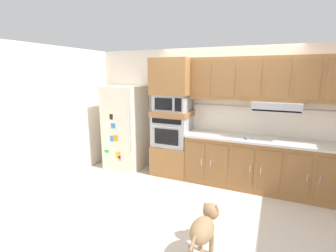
{
  "coord_description": "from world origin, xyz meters",
  "views": [
    {
      "loc": [
        0.89,
        -3.62,
        2.03
      ],
      "look_at": [
        -0.72,
        0.02,
        1.16
      ],
      "focal_mm": 26.06,
      "sensor_mm": 36.0,
      "label": 1
    }
  ],
  "objects_px": {
    "refrigerator": "(125,127)",
    "screwdriver": "(246,138)",
    "microwave": "(172,103)",
    "dog": "(204,227)",
    "built_in_oven": "(172,131)"
  },
  "relations": [
    {
      "from": "microwave",
      "to": "built_in_oven",
      "type": "bearing_deg",
      "value": 179.23
    },
    {
      "from": "screwdriver",
      "to": "dog",
      "type": "relative_size",
      "value": 0.2
    },
    {
      "from": "microwave",
      "to": "screwdriver",
      "type": "relative_size",
      "value": 4.06
    },
    {
      "from": "built_in_oven",
      "to": "microwave",
      "type": "distance_m",
      "value": 0.56
    },
    {
      "from": "refrigerator",
      "to": "microwave",
      "type": "bearing_deg",
      "value": 3.63
    },
    {
      "from": "microwave",
      "to": "dog",
      "type": "distance_m",
      "value": 2.62
    },
    {
      "from": "microwave",
      "to": "screwdriver",
      "type": "xyz_separation_m",
      "value": [
        1.43,
        -0.15,
        -0.53
      ]
    },
    {
      "from": "refrigerator",
      "to": "built_in_oven",
      "type": "xyz_separation_m",
      "value": [
        1.07,
        0.07,
        0.02
      ]
    },
    {
      "from": "refrigerator",
      "to": "screwdriver",
      "type": "height_order",
      "value": "refrigerator"
    },
    {
      "from": "microwave",
      "to": "dog",
      "type": "relative_size",
      "value": 0.82
    },
    {
      "from": "refrigerator",
      "to": "built_in_oven",
      "type": "bearing_deg",
      "value": 3.63
    },
    {
      "from": "microwave",
      "to": "dog",
      "type": "xyz_separation_m",
      "value": [
        1.24,
        -2.03,
        -1.09
      ]
    },
    {
      "from": "refrigerator",
      "to": "microwave",
      "type": "height_order",
      "value": "refrigerator"
    },
    {
      "from": "dog",
      "to": "built_in_oven",
      "type": "bearing_deg",
      "value": 35.68
    },
    {
      "from": "dog",
      "to": "screwdriver",
      "type": "bearing_deg",
      "value": -1.56
    }
  ]
}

